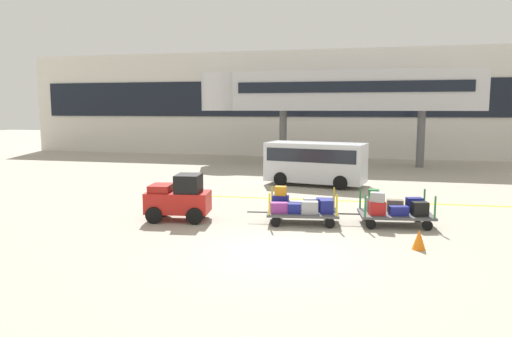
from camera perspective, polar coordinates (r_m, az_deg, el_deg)
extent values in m
plane|color=#A8A08E|center=(12.58, 2.73, -10.17)|extent=(120.00, 120.00, 0.00)
cube|color=yellow|center=(19.72, 8.34, -3.81)|extent=(14.32, 0.86, 0.01)
cube|color=beige|center=(37.87, 10.07, 7.70)|extent=(52.61, 2.40, 8.25)
cube|color=black|center=(36.63, 9.97, 8.37)|extent=(49.98, 0.12, 2.80)
cube|color=#B7B7BC|center=(31.85, 11.41, 9.22)|extent=(16.31, 2.20, 2.60)
cylinder|color=#B7B7BC|center=(33.32, -4.01, 9.25)|extent=(3.00, 3.00, 2.60)
cube|color=black|center=(30.72, 11.35, 9.67)|extent=(14.68, 0.08, 0.70)
cylinder|color=#59595B|center=(32.35, 3.29, 3.80)|extent=(0.50, 0.50, 3.63)
cylinder|color=#59595B|center=(32.04, 19.32, 3.37)|extent=(0.50, 0.50, 3.63)
cube|color=red|center=(16.17, -9.40, -4.02)|extent=(2.23, 1.37, 0.70)
cube|color=black|center=(15.97, -8.17, -1.77)|extent=(0.93, 1.09, 0.60)
cube|color=#A51B16|center=(16.25, -11.41, -2.33)|extent=(0.82, 1.02, 0.24)
cylinder|color=black|center=(16.92, -11.16, -4.77)|extent=(0.58, 0.25, 0.56)
cylinder|color=black|center=(15.95, -12.24, -5.54)|extent=(0.58, 0.25, 0.56)
cylinder|color=black|center=(16.58, -6.62, -4.92)|extent=(0.58, 0.25, 0.56)
cylinder|color=black|center=(15.59, -7.43, -5.73)|extent=(0.58, 0.25, 0.56)
cube|color=#4C4C4F|center=(15.70, 5.67, -5.31)|extent=(2.47, 1.70, 0.08)
cylinder|color=gold|center=(16.28, 1.95, -3.42)|extent=(0.06, 0.06, 0.70)
cylinder|color=gold|center=(15.02, 1.65, -4.33)|extent=(0.06, 0.06, 0.70)
cylinder|color=gold|center=(16.29, 9.42, -3.51)|extent=(0.06, 0.06, 0.70)
cylinder|color=gold|center=(15.03, 9.75, -4.43)|extent=(0.06, 0.06, 0.70)
cylinder|color=black|center=(16.34, 2.62, -5.50)|extent=(0.33, 0.14, 0.32)
cylinder|color=black|center=(15.18, 2.39, -6.49)|extent=(0.33, 0.14, 0.32)
cylinder|color=black|center=(16.35, 8.70, -5.57)|extent=(0.33, 0.14, 0.32)
cylinder|color=black|center=(15.19, 8.95, -6.56)|extent=(0.33, 0.14, 0.32)
cylinder|color=#333333|center=(15.77, 0.19, -5.29)|extent=(0.70, 0.14, 0.05)
cube|color=navy|center=(15.95, 3.00, -4.08)|extent=(0.54, 0.34, 0.46)
cube|color=#8C338C|center=(15.36, 2.81, -4.75)|extent=(0.62, 0.45, 0.34)
cube|color=#99999E|center=(15.92, 4.71, -4.44)|extent=(0.49, 0.25, 0.29)
cube|color=navy|center=(15.35, 4.67, -4.82)|extent=(0.45, 0.36, 0.32)
cube|color=#99999E|center=(15.97, 6.59, -4.27)|extent=(0.52, 0.45, 0.38)
cube|color=#99999E|center=(15.31, 6.52, -4.72)|extent=(0.57, 0.39, 0.40)
cube|color=navy|center=(15.98, 8.27, -4.27)|extent=(0.58, 0.34, 0.39)
cube|color=navy|center=(15.40, 8.51, -4.61)|extent=(0.49, 0.42, 0.44)
cube|color=orange|center=(15.88, 3.01, -2.72)|extent=(0.38, 0.27, 0.31)
cube|color=#4C4C4F|center=(16.00, 16.53, -5.34)|extent=(2.47, 1.70, 0.08)
cylinder|color=#237033|center=(16.37, 12.51, -3.53)|extent=(0.06, 0.06, 0.70)
cylinder|color=#237033|center=(15.12, 13.10, -4.44)|extent=(0.06, 0.06, 0.70)
cylinder|color=#237033|center=(16.77, 19.72, -3.54)|extent=(0.06, 0.06, 0.70)
cylinder|color=#237033|center=(15.54, 20.88, -4.41)|extent=(0.06, 0.06, 0.70)
cylinder|color=black|center=(16.47, 13.15, -5.58)|extent=(0.33, 0.14, 0.32)
cylinder|color=black|center=(15.32, 13.74, -6.57)|extent=(0.33, 0.14, 0.32)
cylinder|color=black|center=(16.79, 19.02, -5.55)|extent=(0.33, 0.14, 0.32)
cylinder|color=black|center=(15.67, 20.04, -6.50)|extent=(0.33, 0.14, 0.32)
cylinder|color=#333333|center=(15.78, 11.15, -5.42)|extent=(0.70, 0.14, 0.05)
cube|color=#99999E|center=(16.11, 14.03, -4.18)|extent=(0.57, 0.41, 0.46)
cube|color=red|center=(15.52, 14.45, -4.68)|extent=(0.55, 0.43, 0.43)
cube|color=#726651|center=(16.28, 16.47, -4.30)|extent=(0.53, 0.35, 0.38)
cube|color=navy|center=(15.64, 16.89, -4.93)|extent=(0.64, 0.43, 0.30)
cube|color=navy|center=(16.39, 18.62, -4.16)|extent=(0.57, 0.43, 0.46)
cube|color=black|center=(15.78, 19.24, -4.65)|extent=(0.55, 0.42, 0.45)
cube|color=#236B2D|center=(16.05, 14.07, -2.92)|extent=(0.35, 0.35, 0.26)
cube|color=#99999E|center=(15.45, 14.50, -3.36)|extent=(0.47, 0.36, 0.30)
cube|color=silver|center=(23.38, 7.22, 0.78)|extent=(5.07, 2.75, 1.90)
cube|color=#1E232D|center=(23.34, 7.24, 1.75)|extent=(4.70, 2.72, 0.64)
cylinder|color=black|center=(23.14, 3.03, -1.26)|extent=(0.71, 0.36, 0.68)
cylinder|color=black|center=(22.27, 10.21, -1.70)|extent=(0.71, 0.36, 0.68)
cone|color=orange|center=(13.52, 19.13, -8.12)|extent=(0.36, 0.36, 0.55)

